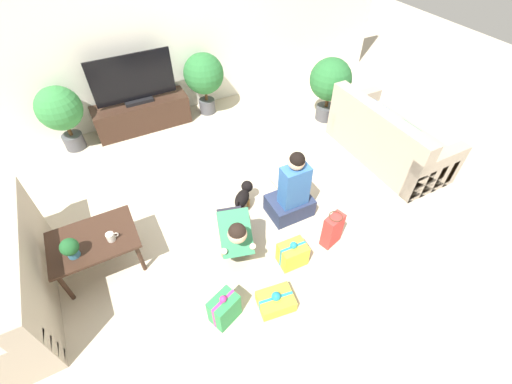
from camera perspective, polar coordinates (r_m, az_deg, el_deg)
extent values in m
plane|color=beige|center=(4.34, -4.03, -3.10)|extent=(16.00, 16.00, 0.00)
cube|color=white|center=(5.77, -16.84, 23.86)|extent=(8.40, 0.06, 2.60)
cube|color=tan|center=(4.20, -36.66, -13.45)|extent=(0.84, 1.78, 0.43)
cube|color=tan|center=(3.80, -34.96, -8.63)|extent=(0.20, 1.78, 0.42)
cube|color=tan|center=(5.35, 21.14, 7.51)|extent=(0.84, 1.78, 0.43)
cube|color=tan|center=(4.91, 19.73, 10.49)|extent=(0.20, 1.78, 0.42)
cube|color=tan|center=(4.95, 27.60, 2.97)|extent=(0.84, 0.16, 0.61)
cube|color=tan|center=(5.75, 15.93, 12.76)|extent=(0.84, 0.16, 0.61)
cube|color=#288E6B|center=(4.93, 23.42, 8.69)|extent=(0.18, 0.34, 0.32)
cube|color=#3366AD|center=(5.22, 19.18, 12.10)|extent=(0.18, 0.34, 0.32)
cube|color=#382319|center=(3.85, -25.62, -7.23)|extent=(0.85, 0.62, 0.03)
cylinder|color=#382319|center=(3.92, -29.18, -13.66)|extent=(0.04, 0.04, 0.43)
cylinder|color=#382319|center=(3.83, -18.71, -10.30)|extent=(0.04, 0.04, 0.43)
cylinder|color=#382319|center=(4.24, -29.87, -8.29)|extent=(0.04, 0.04, 0.43)
cylinder|color=#382319|center=(4.16, -20.37, -5.11)|extent=(0.04, 0.04, 0.43)
cube|color=#382319|center=(5.89, -18.38, 12.13)|extent=(1.46, 0.44, 0.46)
cube|color=black|center=(5.76, -18.97, 14.25)|extent=(0.42, 0.20, 0.05)
cube|color=black|center=(5.60, -19.89, 17.47)|extent=(1.21, 0.03, 0.69)
cylinder|color=#4C4C51|center=(5.90, -28.04, 7.50)|extent=(0.29, 0.29, 0.23)
cylinder|color=brown|center=(5.79, -28.73, 9.11)|extent=(0.05, 0.05, 0.18)
sphere|color=#337F3D|center=(5.62, -29.99, 11.98)|extent=(0.62, 0.62, 0.62)
cylinder|color=#4C4C51|center=(6.00, 11.46, 12.90)|extent=(0.32, 0.32, 0.23)
cylinder|color=brown|center=(5.89, 11.76, 14.64)|extent=(0.06, 0.06, 0.20)
sphere|color=#286B33|center=(5.72, 12.33, 17.87)|extent=(0.65, 0.65, 0.65)
cylinder|color=#4C4C51|center=(6.11, -8.12, 14.03)|extent=(0.26, 0.26, 0.23)
cylinder|color=brown|center=(6.01, -8.33, 15.77)|extent=(0.05, 0.05, 0.19)
sphere|color=#286B33|center=(5.84, -8.72, 18.92)|extent=(0.64, 0.64, 0.64)
cube|color=#23232D|center=(3.96, -3.99, -6.26)|extent=(0.40, 0.50, 0.28)
cube|color=#338456|center=(3.56, -3.50, -6.79)|extent=(0.44, 0.56, 0.46)
sphere|color=beige|center=(3.28, -3.12, -6.99)|extent=(0.19, 0.19, 0.19)
sphere|color=black|center=(3.25, -3.15, -6.63)|extent=(0.17, 0.17, 0.17)
cylinder|color=beige|center=(3.64, -5.38, -10.12)|extent=(0.13, 0.27, 0.40)
cylinder|color=beige|center=(3.66, -0.85, -9.40)|extent=(0.13, 0.27, 0.40)
cube|color=#283351|center=(4.25, 5.57, -2.21)|extent=(0.53, 0.41, 0.24)
cube|color=#3366AD|center=(3.94, 6.40, 1.04)|extent=(0.32, 0.20, 0.53)
sphere|color=beige|center=(3.71, 6.75, 5.05)|extent=(0.19, 0.19, 0.19)
sphere|color=black|center=(3.68, 6.88, 5.36)|extent=(0.17, 0.17, 0.17)
cylinder|color=beige|center=(4.17, 6.35, 2.54)|extent=(0.06, 0.26, 0.06)
cylinder|color=beige|center=(4.07, 3.28, 1.45)|extent=(0.06, 0.26, 0.06)
ellipsoid|color=black|center=(4.18, -2.35, -1.12)|extent=(0.32, 0.31, 0.17)
sphere|color=black|center=(4.27, -1.50, 0.94)|extent=(0.15, 0.15, 0.15)
sphere|color=olive|center=(4.32, -1.23, 1.33)|extent=(0.07, 0.07, 0.07)
cylinder|color=black|center=(4.05, -3.23, -2.43)|extent=(0.09, 0.09, 0.11)
cylinder|color=olive|center=(4.34, -1.27, -1.80)|extent=(0.04, 0.04, 0.13)
cylinder|color=olive|center=(4.36, -2.44, -1.50)|extent=(0.04, 0.04, 0.13)
cylinder|color=olive|center=(4.22, -2.14, -3.54)|extent=(0.04, 0.04, 0.13)
cylinder|color=olive|center=(4.24, -3.34, -3.22)|extent=(0.04, 0.04, 0.13)
cube|color=yellow|center=(3.55, 3.30, -17.70)|extent=(0.38, 0.31, 0.14)
cube|color=teal|center=(3.55, 3.30, -17.70)|extent=(0.35, 0.08, 0.14)
sphere|color=teal|center=(3.47, 3.37, -16.97)|extent=(0.09, 0.09, 0.09)
cube|color=#2D934C|center=(3.42, -5.30, -18.82)|extent=(0.32, 0.27, 0.33)
cube|color=#CC3389|center=(3.42, -5.30, -18.82)|extent=(0.27, 0.13, 0.33)
sphere|color=#CC3389|center=(3.25, -5.53, -17.35)|extent=(0.07, 0.07, 0.07)
cube|color=yellow|center=(3.78, 6.09, -10.24)|extent=(0.30, 0.24, 0.27)
cube|color=teal|center=(3.78, 6.09, -10.24)|extent=(0.30, 0.04, 0.27)
sphere|color=teal|center=(3.65, 6.28, -8.81)|extent=(0.08, 0.08, 0.08)
cube|color=red|center=(3.95, 12.62, -6.20)|extent=(0.26, 0.19, 0.43)
torus|color=#4C3823|center=(3.77, 13.17, -3.97)|extent=(0.19, 0.19, 0.01)
cylinder|color=silver|center=(3.71, -23.08, -6.90)|extent=(0.08, 0.08, 0.09)
torus|color=silver|center=(3.71, -22.33, -6.60)|extent=(0.06, 0.01, 0.06)
cylinder|color=#336B84|center=(3.75, -28.15, -9.00)|extent=(0.11, 0.11, 0.07)
sphere|color=#1E5628|center=(3.68, -28.69, -8.04)|extent=(0.17, 0.17, 0.17)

